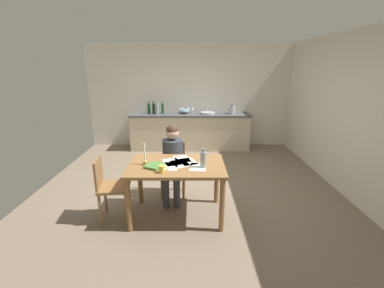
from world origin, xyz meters
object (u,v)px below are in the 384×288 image
object	(u,v)px
mixing_bowl	(185,111)
wine_glass_back_right	(181,108)
person_seated	(173,158)
sink_unit	(208,113)
stovetop_kettle	(232,110)
candlestick	(146,159)
bottle_vinegar	(154,109)
wine_glass_by_kettle	(189,108)
bottle_wine_red	(158,109)
coffee_mug	(163,169)
book_magazine	(155,166)
dining_table	(177,172)
bottle_oil	(150,108)
wine_glass_back_left	(184,108)
chair_side_empty	(110,185)
wine_bottle_on_table	(204,159)
bottle_sauce	(163,108)
wine_glass_near_sink	(193,108)
chair_at_table	(174,166)

from	to	relation	value
mixing_bowl	wine_glass_back_right	size ratio (longest dim) A/B	1.56
person_seated	sink_unit	bearing A→B (deg)	75.13
person_seated	stovetop_kettle	distance (m)	2.94
candlestick	bottle_vinegar	distance (m)	3.18
candlestick	wine_glass_by_kettle	bearing A→B (deg)	80.87
bottle_wine_red	wine_glass_back_right	distance (m)	0.59
sink_unit	bottle_vinegar	world-z (taller)	bottle_vinegar
coffee_mug	book_magazine	size ratio (longest dim) A/B	0.50
dining_table	candlestick	xyz separation A→B (m)	(-0.42, -0.00, 0.20)
book_magazine	bottle_wine_red	world-z (taller)	bottle_wine_red
stovetop_kettle	wine_glass_back_right	distance (m)	1.29
bottle_oil	bottle_vinegar	bearing A→B (deg)	-23.20
wine_glass_back_left	bottle_oil	bearing A→B (deg)	-173.68
chair_side_empty	candlestick	distance (m)	0.61
wine_bottle_on_table	bottle_sauce	distance (m)	3.43
coffee_mug	wine_glass_back_right	xyz separation A→B (m)	(0.07, 3.58, 0.19)
bottle_oil	wine_glass_near_sink	size ratio (longest dim) A/B	1.90
book_magazine	stovetop_kettle	bearing A→B (deg)	91.66
book_magazine	wine_glass_back_right	bearing A→B (deg)	112.90
dining_table	sink_unit	distance (m)	3.22
sink_unit	chair_side_empty	bearing A→B (deg)	-115.05
chair_at_table	bottle_sauce	distance (m)	2.63
wine_glass_near_sink	wine_glass_by_kettle	xyz separation A→B (m)	(-0.11, 0.00, 0.00)
chair_side_empty	bottle_oil	bearing A→B (deg)	89.37
dining_table	bottle_sauce	size ratio (longest dim) A/B	4.50
chair_at_table	wine_glass_near_sink	xyz separation A→B (m)	(0.31, 2.63, 0.53)
bottle_vinegar	bottle_sauce	size ratio (longest dim) A/B	1.06
bottle_sauce	dining_table	bearing A→B (deg)	-80.71
bottle_wine_red	wine_glass_near_sink	world-z (taller)	bottle_wine_red
dining_table	book_magazine	xyz separation A→B (m)	(-0.29, -0.09, 0.13)
mixing_bowl	wine_glass_by_kettle	xyz separation A→B (m)	(0.10, 0.09, 0.05)
chair_side_empty	mixing_bowl	world-z (taller)	mixing_bowl
chair_at_table	mixing_bowl	size ratio (longest dim) A/B	3.56
coffee_mug	candlestick	distance (m)	0.38
wine_bottle_on_table	bottle_sauce	size ratio (longest dim) A/B	0.90
person_seated	wine_glass_back_left	distance (m)	2.80
bottle_oil	stovetop_kettle	bearing A→B (deg)	-1.52
person_seated	dining_table	bearing A→B (deg)	-79.91
wine_bottle_on_table	sink_unit	size ratio (longest dim) A/B	0.72
chair_side_empty	wine_bottle_on_table	xyz separation A→B (m)	(1.26, -0.02, 0.38)
coffee_mug	bottle_oil	size ratio (longest dim) A/B	0.38
book_magazine	chair_side_empty	bearing A→B (deg)	-154.64
mixing_bowl	chair_side_empty	bearing A→B (deg)	-105.63
coffee_mug	stovetop_kettle	size ratio (longest dim) A/B	0.51
dining_table	wine_bottle_on_table	size ratio (longest dim) A/B	4.98
bottle_wine_red	wine_glass_back_right	bearing A→B (deg)	16.40
candlestick	wine_glass_near_sink	world-z (taller)	candlestick
bottle_sauce	stovetop_kettle	bearing A→B (deg)	-1.86
wine_bottle_on_table	mixing_bowl	size ratio (longest dim) A/B	1.08
stovetop_kettle	bottle_vinegar	bearing A→B (deg)	179.96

